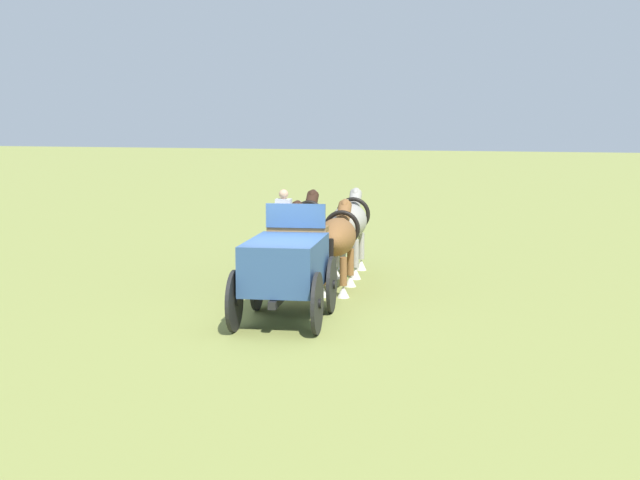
{
  "coord_description": "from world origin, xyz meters",
  "views": [
    {
      "loc": [
        -17.62,
        -6.61,
        4.32
      ],
      "look_at": [
        4.34,
        0.65,
        1.2
      ],
      "focal_mm": 49.83,
      "sensor_mm": 36.0,
      "label": 1
    }
  ],
  "objects_px": {
    "show_wagon": "(286,265)",
    "draft_horse_lead_off": "(350,223)",
    "draft_horse_rear_off": "(338,238)",
    "draft_horse_lead_near": "(305,224)",
    "draft_horse_rear_near": "(288,239)"
  },
  "relations": [
    {
      "from": "show_wagon",
      "to": "draft_horse_rear_off",
      "type": "distance_m",
      "value": 3.59
    },
    {
      "from": "show_wagon",
      "to": "draft_horse_lead_off",
      "type": "height_order",
      "value": "show_wagon"
    },
    {
      "from": "show_wagon",
      "to": "draft_horse_rear_off",
      "type": "bearing_deg",
      "value": -0.91
    },
    {
      "from": "draft_horse_rear_near",
      "to": "draft_horse_rear_off",
      "type": "height_order",
      "value": "draft_horse_rear_off"
    },
    {
      "from": "draft_horse_rear_off",
      "to": "draft_horse_lead_off",
      "type": "bearing_deg",
      "value": 9.62
    },
    {
      "from": "draft_horse_rear_near",
      "to": "draft_horse_lead_off",
      "type": "height_order",
      "value": "draft_horse_lead_off"
    },
    {
      "from": "draft_horse_lead_near",
      "to": "draft_horse_lead_off",
      "type": "bearing_deg",
      "value": -81.33
    },
    {
      "from": "draft_horse_lead_off",
      "to": "draft_horse_lead_near",
      "type": "bearing_deg",
      "value": 98.67
    },
    {
      "from": "draft_horse_rear_near",
      "to": "draft_horse_rear_off",
      "type": "relative_size",
      "value": 0.95
    },
    {
      "from": "draft_horse_rear_off",
      "to": "show_wagon",
      "type": "bearing_deg",
      "value": 179.09
    },
    {
      "from": "show_wagon",
      "to": "draft_horse_lead_off",
      "type": "distance_m",
      "value": 6.16
    },
    {
      "from": "draft_horse_rear_near",
      "to": "draft_horse_rear_off",
      "type": "bearing_deg",
      "value": -81.19
    },
    {
      "from": "draft_horse_rear_off",
      "to": "draft_horse_lead_near",
      "type": "xyz_separation_m",
      "value": [
        2.36,
        1.72,
        0.03
      ]
    },
    {
      "from": "draft_horse_rear_off",
      "to": "draft_horse_lead_off",
      "type": "height_order",
      "value": "draft_horse_lead_off"
    },
    {
      "from": "show_wagon",
      "to": "draft_horse_lead_off",
      "type": "relative_size",
      "value": 1.81
    }
  ]
}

